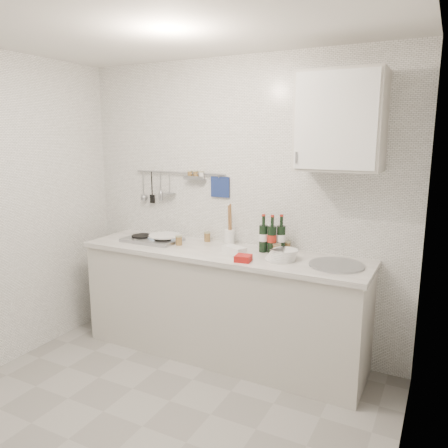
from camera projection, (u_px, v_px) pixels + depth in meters
name	position (u px, v px, depth m)	size (l,w,h in m)	color
floor	(142.00, 426.00, 2.83)	(3.00, 3.00, 0.00)	gray
ceiling	(125.00, 12.00, 2.34)	(3.00, 3.00, 0.00)	silver
back_wall	(237.00, 206.00, 3.80)	(3.00, 0.02, 2.50)	silver
wall_right	(407.00, 276.00, 1.91)	(0.02, 2.80, 2.50)	silver
counter	(222.00, 306.00, 3.70)	(2.44, 0.64, 0.96)	#BBB6AC
wall_rail	(177.00, 183.00, 4.01)	(0.98, 0.09, 0.34)	#93969B
wall_cabinet	(341.00, 122.00, 3.10)	(0.60, 0.38, 0.70)	#BBB6AC
plate_stack_hob	(164.00, 238.00, 3.94)	(0.32, 0.31, 0.05)	#5386BC
plate_stack_sink	(282.00, 255.00, 3.33)	(0.25, 0.24, 0.09)	white
wine_bottles	(272.00, 234.00, 3.52)	(0.21, 0.12, 0.31)	black
butter_dish	(234.00, 250.00, 3.51)	(0.20, 0.10, 0.06)	white
strawberry_punnet	(243.00, 258.00, 3.29)	(0.12, 0.12, 0.05)	red
utensil_crock	(229.00, 235.00, 3.77)	(0.09, 0.09, 0.37)	white
jar_a	(207.00, 237.00, 3.91)	(0.06, 0.06, 0.09)	brown
jar_b	(287.00, 246.00, 3.60)	(0.06, 0.06, 0.08)	brown
jar_c	(277.00, 249.00, 3.48)	(0.07, 0.07, 0.09)	brown
jar_d	(179.00, 240.00, 3.78)	(0.06, 0.06, 0.08)	brown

